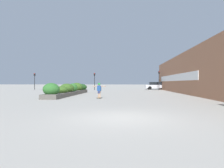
# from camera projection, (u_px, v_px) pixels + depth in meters

# --- Properties ---
(ground_plane) EXTENTS (300.00, 300.00, 0.00)m
(ground_plane) POSITION_uv_depth(u_px,v_px,m) (122.00, 118.00, 7.83)
(ground_plane) COLOR #ADA89E
(building_wall_right) EXTENTS (0.67, 38.76, 5.11)m
(building_wall_right) POSITION_uv_depth(u_px,v_px,m) (188.00, 73.00, 23.46)
(building_wall_right) COLOR #9E6647
(building_wall_right) RESTS_ON ground_plane
(planter_box) EXTENTS (1.63, 12.80, 1.37)m
(planter_box) POSITION_uv_depth(u_px,v_px,m) (71.00, 90.00, 22.78)
(planter_box) COLOR #605B54
(planter_box) RESTS_ON ground_plane
(skateboard) EXTENTS (0.38, 0.78, 0.10)m
(skateboard) POSITION_uv_depth(u_px,v_px,m) (99.00, 98.00, 17.28)
(skateboard) COLOR olive
(skateboard) RESTS_ON ground_plane
(skateboarder) EXTENTS (1.17, 0.38, 1.27)m
(skateboarder) POSITION_uv_depth(u_px,v_px,m) (99.00, 89.00, 17.28)
(skateboarder) COLOR tan
(skateboarder) RESTS_ON skateboard
(car_leftmost) EXTENTS (4.40, 1.97, 1.43)m
(car_leftmost) POSITION_uv_depth(u_px,v_px,m) (208.00, 86.00, 39.38)
(car_leftmost) COLOR slate
(car_leftmost) RESTS_ON ground_plane
(car_center_left) EXTENTS (4.45, 2.02, 1.52)m
(car_center_left) POSITION_uv_depth(u_px,v_px,m) (156.00, 86.00, 40.19)
(car_center_left) COLOR silver
(car_center_left) RESTS_ON ground_plane
(traffic_light_left) EXTENTS (0.28, 0.30, 3.20)m
(traffic_light_left) POSITION_uv_depth(u_px,v_px,m) (94.00, 78.00, 37.91)
(traffic_light_left) COLOR black
(traffic_light_left) RESTS_ON ground_plane
(traffic_light_right) EXTENTS (0.28, 0.30, 3.54)m
(traffic_light_right) POSITION_uv_depth(u_px,v_px,m) (159.00, 77.00, 37.35)
(traffic_light_right) COLOR black
(traffic_light_right) RESTS_ON ground_plane
(traffic_light_far_left) EXTENTS (0.28, 0.30, 3.20)m
(traffic_light_far_left) POSITION_uv_depth(u_px,v_px,m) (35.00, 79.00, 38.53)
(traffic_light_far_left) COLOR black
(traffic_light_far_left) RESTS_ON ground_plane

